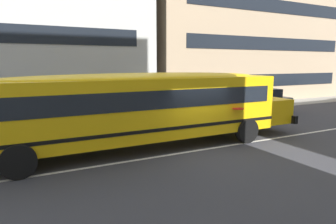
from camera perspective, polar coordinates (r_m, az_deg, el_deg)
The scene contains 6 objects.
ground_plane at distance 11.82m, azimuth 6.29°, elevation -7.42°, with size 400.00×400.00×0.00m, color #38383D.
sidewalk_far at distance 19.26m, azimuth -7.53°, elevation -0.80°, with size 120.00×3.00×0.01m, color gray.
lane_centreline at distance 11.82m, azimuth 6.29°, elevation -7.41°, with size 110.00×0.16×0.01m, color silver.
school_bus at distance 11.80m, azimuth -4.31°, elevation 1.63°, with size 13.70×3.24×3.06m.
parked_car_grey_beside_sign at distance 21.76m, azimuth 18.20°, elevation 2.22°, with size 3.91×1.90×1.64m.
apartment_block_far_centre at distance 31.83m, azimuth 12.95°, elevation 15.10°, with size 20.82×10.23×13.30m.
Camera 1 is at (-6.21, -9.46, 3.44)m, focal length 31.15 mm.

